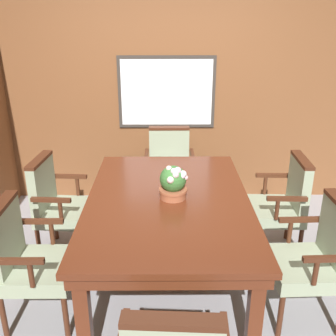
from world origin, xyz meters
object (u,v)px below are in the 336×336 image
at_px(chair_head_far, 169,167).
at_px(chair_right_near, 316,256).
at_px(chair_left_far, 58,202).
at_px(potted_plant, 173,183).
at_px(dining_table, 168,209).
at_px(chair_left_near, 28,258).
at_px(chair_right_far, 282,201).

distance_m(chair_head_far, chair_right_near, 2.03).
distance_m(chair_head_far, chair_left_far, 1.36).
distance_m(chair_head_far, potted_plant, 1.37).
xyz_separation_m(dining_table, chair_right_near, (1.06, -0.42, -0.16)).
height_order(chair_right_near, potted_plant, potted_plant).
relative_size(chair_left_near, chair_right_near, 1.00).
height_order(chair_head_far, chair_right_near, same).
xyz_separation_m(chair_head_far, chair_left_far, (-1.03, -0.88, 0.00)).
height_order(dining_table, chair_head_far, chair_head_far).
distance_m(dining_table, chair_right_far, 1.16).
distance_m(chair_left_near, chair_left_far, 0.87).
height_order(dining_table, chair_right_far, chair_right_far).
height_order(chair_head_far, chair_left_far, same).
xyz_separation_m(chair_head_far, chair_right_near, (1.04, -1.74, 0.00)).
bearing_deg(chair_right_far, chair_right_near, 2.13).
relative_size(chair_head_far, chair_right_near, 1.00).
relative_size(dining_table, chair_left_far, 2.03).
relative_size(dining_table, chair_right_far, 2.03).
relative_size(chair_left_far, potted_plant, 3.43).
bearing_deg(chair_right_near, chair_left_near, -91.62).
relative_size(dining_table, potted_plant, 6.94).
distance_m(chair_right_near, chair_left_far, 2.23).
xyz_separation_m(chair_left_near, chair_right_near, (2.06, 0.01, 0.00)).
bearing_deg(dining_table, chair_left_near, -156.75).
distance_m(dining_table, chair_right_near, 1.15).
xyz_separation_m(chair_left_far, potted_plant, (1.04, -0.43, 0.38)).
bearing_deg(chair_left_near, chair_right_near, -89.74).
distance_m(chair_right_far, potted_plant, 1.17).
bearing_deg(chair_head_far, chair_right_near, -59.77).
xyz_separation_m(dining_table, chair_head_far, (0.02, 1.32, -0.16)).
xyz_separation_m(dining_table, chair_right_far, (1.06, 0.45, -0.16)).
bearing_deg(chair_head_far, chair_left_near, -120.79).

